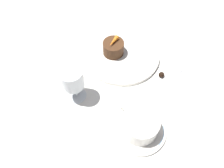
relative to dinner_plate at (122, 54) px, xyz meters
name	(u,v)px	position (x,y,z in m)	size (l,w,h in m)	color
ground_plane	(119,63)	(-0.02, 0.03, -0.01)	(3.00, 3.00, 0.00)	white
dinner_plate	(122,54)	(0.00, 0.00, 0.00)	(0.27, 0.27, 0.01)	white
saucer	(139,129)	(-0.23, 0.16, 0.00)	(0.16, 0.16, 0.01)	white
coffee_cup	(140,125)	(-0.23, 0.17, 0.03)	(0.13, 0.10, 0.06)	white
spoon	(128,115)	(-0.18, 0.16, 0.00)	(0.06, 0.10, 0.00)	silver
wine_glass	(73,80)	(-0.02, 0.22, 0.08)	(0.07, 0.07, 0.13)	silver
fork	(161,85)	(-0.18, 0.00, -0.01)	(0.03, 0.19, 0.01)	silver
dessert_cake	(113,48)	(0.02, 0.02, 0.03)	(0.07, 0.07, 0.05)	#4C2D19
carrot_garnish	(113,41)	(0.02, 0.02, 0.06)	(0.03, 0.05, 0.02)	orange
chocolate_truffle	(161,75)	(-0.16, -0.03, 0.00)	(0.02, 0.02, 0.02)	black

